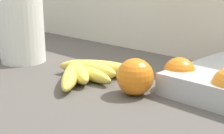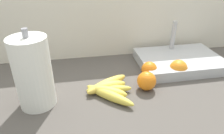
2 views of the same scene
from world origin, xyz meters
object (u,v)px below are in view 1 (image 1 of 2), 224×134
object	(u,v)px
banana_bunch	(85,71)
orange_right	(135,77)
orange_center	(179,73)
paper_towel_roll	(21,18)

from	to	relation	value
banana_bunch	orange_right	bearing A→B (deg)	0.51
orange_center	paper_towel_roll	xyz separation A→B (m)	(-0.47, -0.11, 0.09)
banana_bunch	orange_right	distance (m)	0.16
banana_bunch	orange_center	world-z (taller)	orange_center
orange_right	orange_center	size ratio (longest dim) A/B	1.09
orange_center	banana_bunch	bearing A→B (deg)	-154.61
orange_right	paper_towel_roll	bearing A→B (deg)	-177.48
orange_center	paper_towel_roll	distance (m)	0.49
banana_bunch	orange_center	distance (m)	0.23
orange_right	paper_towel_roll	size ratio (longest dim) A/B	0.27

